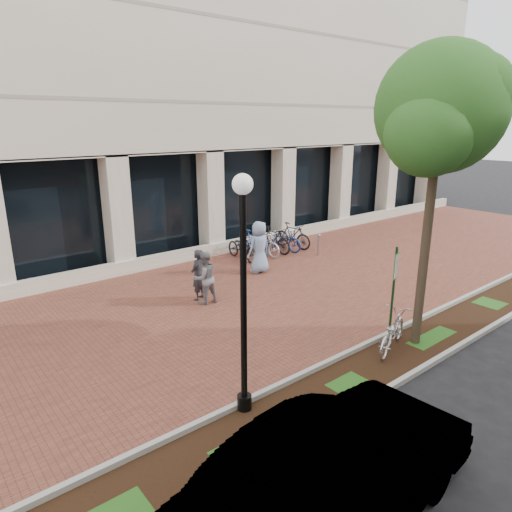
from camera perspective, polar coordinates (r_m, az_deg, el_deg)
ground at (r=14.48m, az=-1.16°, el=-5.06°), size 120.00×120.00×0.00m
brick_plaza at (r=14.48m, az=-1.16°, el=-5.04°), size 40.00×9.00×0.01m
planting_strip at (r=11.21m, az=16.05°, el=-12.50°), size 40.00×1.50×0.01m
curb_plaza_side at (r=11.57m, az=12.99°, el=-11.01°), size 40.00×0.12×0.12m
curb_street_side at (r=10.85m, az=19.39°, el=-13.53°), size 40.00×0.12×0.12m
near_office_building at (r=23.15m, az=-19.66°, el=27.43°), size 40.00×12.12×16.00m
parking_sign at (r=11.28m, az=16.89°, el=-3.47°), size 0.34×0.07×2.54m
lamppost at (r=8.07m, az=-1.58°, el=-3.67°), size 0.36×0.36×4.50m
street_tree at (r=11.13m, az=21.96°, el=15.74°), size 3.39×2.83×7.00m
locked_bicycle at (r=11.56m, az=16.63°, el=-9.03°), size 1.91×1.19×0.95m
pedestrian_left at (r=14.09m, az=-7.28°, el=-2.35°), size 0.70×0.62×1.60m
pedestrian_mid at (r=13.76m, az=-6.45°, el=-2.73°), size 0.83×0.67×1.63m
pedestrian_right at (r=16.47m, az=0.40°, el=1.11°), size 0.94×0.63×1.90m
bollard at (r=18.89m, az=7.85°, el=1.44°), size 0.12×0.12×0.91m
bike_rack_cluster at (r=18.94m, az=1.51°, el=1.82°), size 3.58×1.98×1.11m
sedan_near_curb at (r=6.80m, az=10.03°, el=-25.37°), size 4.99×2.08×1.61m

